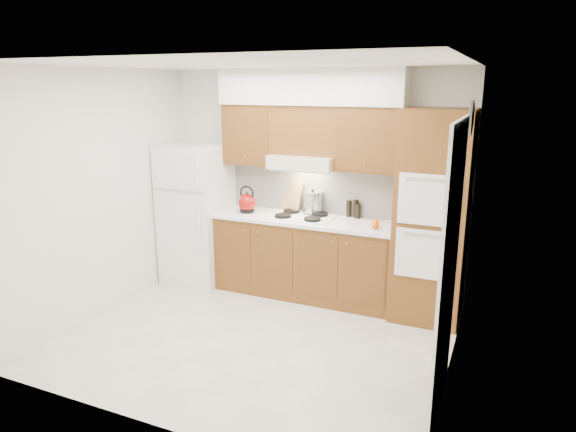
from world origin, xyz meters
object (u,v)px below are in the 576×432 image
object	(u,v)px
kettle	(247,203)
stock_pot	(313,202)
fridge	(197,213)
oven_cabinet	(432,217)

from	to	relation	value
kettle	stock_pot	distance (m)	0.78
fridge	oven_cabinet	xyz separation A→B (m)	(2.85, 0.03, 0.24)
fridge	kettle	world-z (taller)	fridge
fridge	kettle	size ratio (longest dim) A/B	8.00
fridge	oven_cabinet	distance (m)	2.86
kettle	fridge	bearing A→B (deg)	-154.04
stock_pot	fridge	bearing A→B (deg)	-170.13
fridge	stock_pot	size ratio (longest dim) A/B	7.42
fridge	kettle	bearing A→B (deg)	1.36
kettle	stock_pot	xyz separation A→B (m)	(0.75, 0.23, 0.03)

